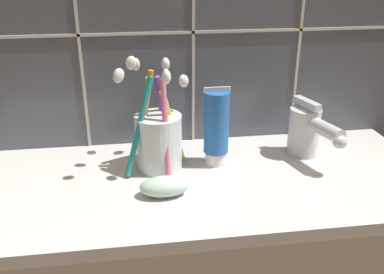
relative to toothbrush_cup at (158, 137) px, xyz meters
The scene contains 5 objects.
sink_counter 9.88cm from the toothbrush_cup, 42.55° to the right, with size 78.97×31.71×2.00cm, color silver.
toothbrush_cup is the anchor object (origin of this frame).
toothpaste_tube 9.89cm from the toothbrush_cup, ahead, with size 4.42×4.21×13.77cm.
sink_faucet 26.31cm from the toothbrush_cup, ahead, with size 6.44×12.65×10.25cm.
soap_bar 10.20cm from the toothbrush_cup, 88.97° to the right, with size 7.39×4.05×3.02cm, color silver.
Camera 1 is at (-9.03, -59.97, 36.16)cm, focal length 40.00 mm.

